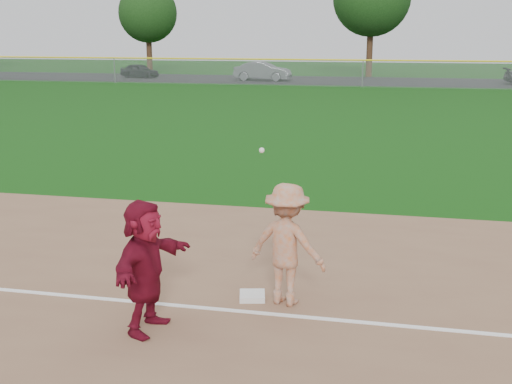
% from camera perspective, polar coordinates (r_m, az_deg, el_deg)
% --- Properties ---
extents(ground, '(160.00, 160.00, 0.00)m').
position_cam_1_polar(ground, '(10.60, -1.71, -8.78)').
color(ground, '#10450D').
rests_on(ground, ground).
extents(foul_line, '(60.00, 0.10, 0.01)m').
position_cam_1_polar(foul_line, '(9.88, -2.83, -10.41)').
color(foul_line, white).
rests_on(foul_line, infield_dirt).
extents(parking_asphalt, '(120.00, 10.00, 0.01)m').
position_cam_1_polar(parking_asphalt, '(55.68, 9.73, 9.69)').
color(parking_asphalt, black).
rests_on(parking_asphalt, ground).
extents(first_base, '(0.47, 0.47, 0.09)m').
position_cam_1_polar(first_base, '(10.25, -0.33, -9.22)').
color(first_base, white).
rests_on(first_base, infield_dirt).
extents(base_runner, '(0.85, 1.83, 1.90)m').
position_cam_1_polar(base_runner, '(9.04, -9.80, -6.52)').
color(base_runner, maroon).
rests_on(base_runner, infield_dirt).
extents(car_left, '(3.93, 2.52, 1.25)m').
position_cam_1_polar(car_left, '(59.99, -10.32, 10.57)').
color(car_left, black).
rests_on(car_left, parking_asphalt).
extents(car_mid, '(4.90, 2.01, 1.58)m').
position_cam_1_polar(car_mid, '(55.46, 0.59, 10.70)').
color(car_mid, '#5B5D63').
rests_on(car_mid, parking_asphalt).
extents(first_base_play, '(1.37, 1.00, 2.40)m').
position_cam_1_polar(first_base_play, '(9.80, 2.77, -4.67)').
color(first_base_play, '#A0A0A3').
rests_on(first_base_play, infield_dirt).
extents(outfield_fence, '(110.00, 0.12, 110.00)m').
position_cam_1_polar(outfield_fence, '(49.58, 9.50, 11.44)').
color(outfield_fence, '#999EA0').
rests_on(outfield_fence, ground).
extents(tree_1, '(5.80, 5.80, 8.75)m').
position_cam_1_polar(tree_1, '(67.08, -9.60, 15.40)').
color(tree_1, '#392214').
rests_on(tree_1, ground).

